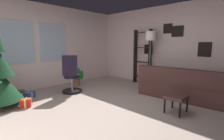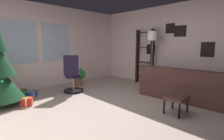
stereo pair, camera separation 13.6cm
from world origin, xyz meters
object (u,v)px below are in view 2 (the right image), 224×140
at_px(floor_lamp, 153,41).
at_px(gift_box_red, 27,102).
at_px(gift_box_blue, 28,94).
at_px(bookshelf, 145,60).
at_px(couch, 190,87).
at_px(footstool, 176,99).
at_px(office_chair, 73,78).
at_px(gift_box_green, 21,94).
at_px(gift_box_gold, 10,93).
at_px(potted_plant, 80,79).

bearing_deg(floor_lamp, gift_box_red, 162.33).
relative_size(gift_box_blue, bookshelf, 0.24).
bearing_deg(gift_box_red, couch, -36.89).
distance_m(couch, footstool, 1.18).
height_order(bookshelf, floor_lamp, bookshelf).
xyz_separation_m(couch, gift_box_blue, (-2.94, 3.01, -0.21)).
xyz_separation_m(office_chair, bookshelf, (2.35, -0.83, 0.41)).
distance_m(gift_box_green, floor_lamp, 4.02).
xyz_separation_m(gift_box_red, gift_box_gold, (-0.14, 0.85, 0.04)).
distance_m(footstool, gift_box_blue, 3.65).
distance_m(gift_box_blue, office_chair, 1.22).
bearing_deg(gift_box_red, office_chair, 7.98).
height_order(gift_box_red, floor_lamp, floor_lamp).
height_order(couch, floor_lamp, floor_lamp).
xyz_separation_m(gift_box_blue, potted_plant, (1.63, 0.04, 0.16)).
xyz_separation_m(gift_box_gold, floor_lamp, (3.53, -1.94, 1.35)).
bearing_deg(office_chair, gift_box_green, 156.19).
relative_size(gift_box_red, gift_box_green, 1.01).
xyz_separation_m(gift_box_red, gift_box_green, (0.08, 0.72, 0.01)).
height_order(gift_box_blue, floor_lamp, floor_lamp).
height_order(footstool, potted_plant, potted_plant).
distance_m(footstool, gift_box_green, 3.79).
distance_m(footstool, floor_lamp, 2.34).
bearing_deg(gift_box_blue, floor_lamp, -28.36).
height_order(gift_box_red, gift_box_green, gift_box_green).
distance_m(gift_box_gold, gift_box_blue, 0.43).
xyz_separation_m(gift_box_gold, bookshelf, (3.79, -1.50, 0.70)).
bearing_deg(footstool, couch, 8.22).
bearing_deg(couch, gift_box_gold, 135.63).
height_order(footstool, gift_box_gold, footstool).
bearing_deg(bookshelf, floor_lamp, -120.62).
height_order(gift_box_red, office_chair, office_chair).
relative_size(gift_box_red, gift_box_blue, 0.64).
relative_size(gift_box_red, gift_box_gold, 0.75).
bearing_deg(footstool, bookshelf, 49.01).
relative_size(gift_box_blue, potted_plant, 0.70).
relative_size(bookshelf, floor_lamp, 1.05).
distance_m(gift_box_green, potted_plant, 1.78).
bearing_deg(office_chair, gift_box_red, -172.02).
bearing_deg(gift_box_gold, couch, -44.37).
bearing_deg(gift_box_gold, gift_box_blue, -31.88).
xyz_separation_m(bookshelf, potted_plant, (-1.80, 1.32, -0.59)).
height_order(footstool, bookshelf, bookshelf).
bearing_deg(gift_box_red, potted_plant, 19.93).
xyz_separation_m(gift_box_red, gift_box_blue, (0.22, 0.63, -0.01)).
distance_m(footstool, potted_plant, 3.22).
bearing_deg(bookshelf, gift_box_blue, 159.57).
height_order(footstool, floor_lamp, floor_lamp).
height_order(gift_box_red, bookshelf, bookshelf).
bearing_deg(gift_box_green, gift_box_red, -96.44).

